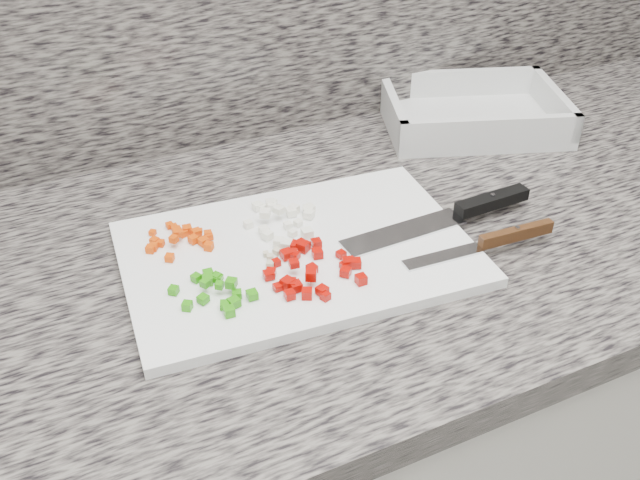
% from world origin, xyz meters
% --- Properties ---
extents(cabinet, '(3.92, 0.62, 0.86)m').
position_xyz_m(cabinet, '(0.00, 1.44, 0.43)').
color(cabinet, white).
rests_on(cabinet, ground).
extents(countertop, '(3.96, 0.64, 0.04)m').
position_xyz_m(countertop, '(0.00, 1.44, 0.88)').
color(countertop, '#6A645E').
rests_on(countertop, cabinet).
extents(cutting_board, '(0.43, 0.31, 0.01)m').
position_xyz_m(cutting_board, '(-0.05, 1.41, 0.91)').
color(cutting_board, white).
rests_on(cutting_board, countertop).
extents(carrot_pile, '(0.08, 0.08, 0.02)m').
position_xyz_m(carrot_pile, '(-0.17, 1.49, 0.92)').
color(carrot_pile, '#D94104').
rests_on(carrot_pile, cutting_board).
extents(onion_pile, '(0.10, 0.11, 0.02)m').
position_xyz_m(onion_pile, '(-0.04, 1.47, 0.92)').
color(onion_pile, white).
rests_on(onion_pile, cutting_board).
extents(green_pepper_pile, '(0.09, 0.08, 0.02)m').
position_xyz_m(green_pepper_pile, '(-0.17, 1.37, 0.92)').
color(green_pepper_pile, '#288D0C').
rests_on(green_pepper_pile, cutting_board).
extents(red_pepper_pile, '(0.11, 0.11, 0.02)m').
position_xyz_m(red_pepper_pile, '(-0.06, 1.36, 0.92)').
color(red_pepper_pile, '#A10802').
rests_on(red_pepper_pile, cutting_board).
extents(garlic_pile, '(0.04, 0.05, 0.01)m').
position_xyz_m(garlic_pile, '(-0.08, 1.40, 0.92)').
color(garlic_pile, beige).
rests_on(garlic_pile, cutting_board).
extents(chef_knife, '(0.27, 0.04, 0.02)m').
position_xyz_m(chef_knife, '(0.17, 1.39, 0.92)').
color(chef_knife, silver).
rests_on(chef_knife, cutting_board).
extents(paring_knife, '(0.20, 0.03, 0.02)m').
position_xyz_m(paring_knife, '(0.17, 1.32, 0.92)').
color(paring_knife, silver).
rests_on(paring_knife, cutting_board).
extents(tray, '(0.33, 0.28, 0.06)m').
position_xyz_m(tray, '(0.35, 1.62, 0.92)').
color(tray, silver).
rests_on(tray, countertop).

